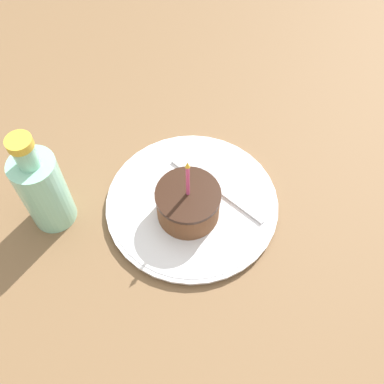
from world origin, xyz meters
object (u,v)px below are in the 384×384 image
Objects in this scene: plate at (192,204)px; cake_slice at (188,203)px; bottle at (43,189)px; fork at (211,183)px.

cake_slice reaches higher than plate.
bottle is (0.20, -0.06, 0.07)m from plate.
fork reaches higher than plate.
fork is 0.25m from bottle.
bottle is at bearing -22.67° from cake_slice.
plate is at bearing -127.43° from cake_slice.
cake_slice is at bearing 157.33° from bottle.
cake_slice is 0.07m from fork.
bottle is (0.19, -0.08, 0.03)m from cake_slice.
cake_slice is 0.20m from bottle.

